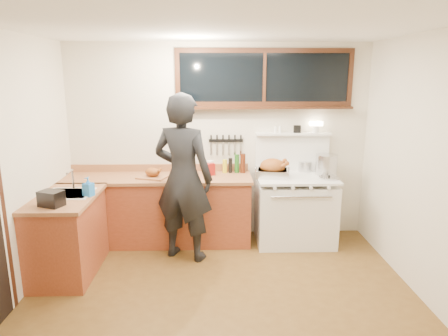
{
  "coord_description": "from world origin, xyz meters",
  "views": [
    {
      "loc": [
        -0.07,
        -3.58,
        2.2
      ],
      "look_at": [
        0.05,
        0.85,
        1.15
      ],
      "focal_mm": 32.0,
      "sensor_mm": 36.0,
      "label": 1
    }
  ],
  "objects_px": {
    "cutting_board": "(153,174)",
    "roast_turkey": "(273,169)",
    "vintage_stove": "(295,208)",
    "man": "(183,178)"
  },
  "relations": [
    {
      "from": "cutting_board",
      "to": "roast_turkey",
      "type": "distance_m",
      "value": 1.54
    },
    {
      "from": "vintage_stove",
      "to": "man",
      "type": "height_order",
      "value": "man"
    },
    {
      "from": "man",
      "to": "roast_turkey",
      "type": "distance_m",
      "value": 1.19
    },
    {
      "from": "vintage_stove",
      "to": "roast_turkey",
      "type": "height_order",
      "value": "vintage_stove"
    },
    {
      "from": "vintage_stove",
      "to": "cutting_board",
      "type": "xyz_separation_m",
      "value": [
        -1.85,
        -0.03,
        0.48
      ]
    },
    {
      "from": "vintage_stove",
      "to": "man",
      "type": "bearing_deg",
      "value": -163.28
    },
    {
      "from": "vintage_stove",
      "to": "roast_turkey",
      "type": "bearing_deg",
      "value": -176.41
    },
    {
      "from": "vintage_stove",
      "to": "man",
      "type": "relative_size",
      "value": 0.79
    },
    {
      "from": "vintage_stove",
      "to": "roast_turkey",
      "type": "distance_m",
      "value": 0.62
    },
    {
      "from": "man",
      "to": "roast_turkey",
      "type": "relative_size",
      "value": 4.32
    }
  ]
}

